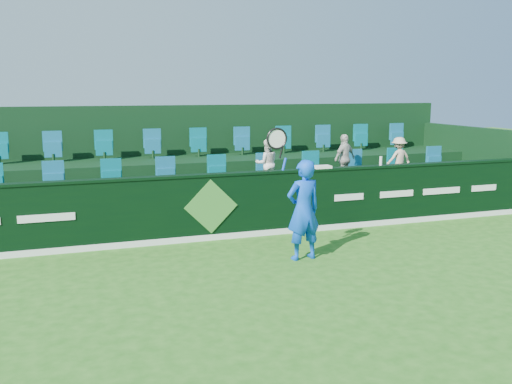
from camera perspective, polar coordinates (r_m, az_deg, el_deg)
name	(u,v)px	position (r m, az deg, el deg)	size (l,w,h in m)	color
ground	(282,310)	(8.09, 2.65, -11.68)	(60.00, 60.00, 0.00)	#226417
sponsor_hoarding	(210,207)	(11.55, -4.64, -1.48)	(16.00, 0.25, 1.35)	black
stand_tier_front	(197,209)	(12.66, -5.88, -1.74)	(16.00, 2.00, 0.80)	black
stand_tier_back	(180,185)	(14.44, -7.63, 0.73)	(16.00, 1.80, 1.30)	black
stand_rear	(176,160)	(14.79, -8.03, 3.16)	(16.00, 4.10, 2.60)	black
seat_row_front	(193,175)	(12.92, -6.35, 1.65)	(13.50, 0.50, 0.60)	#056572
seat_row_back	(176,146)	(14.60, -7.96, 4.59)	(13.50, 0.50, 0.60)	#056572
tennis_player	(303,209)	(10.16, 4.73, -1.72)	(1.13, 0.51, 2.42)	blue
spectator_left	(267,163)	(12.98, 1.08, 2.87)	(0.53, 0.42, 1.10)	white
spectator_middle	(345,159)	(13.77, 8.85, 3.32)	(0.68, 0.28, 1.17)	beige
spectator_right	(399,158)	(14.54, 14.08, 3.27)	(0.68, 0.39, 1.05)	beige
towel	(322,167)	(12.28, 6.62, 2.51)	(0.37, 0.24, 0.06)	white
drinks_bottle	(381,161)	(12.95, 12.37, 3.07)	(0.06, 0.06, 0.20)	silver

